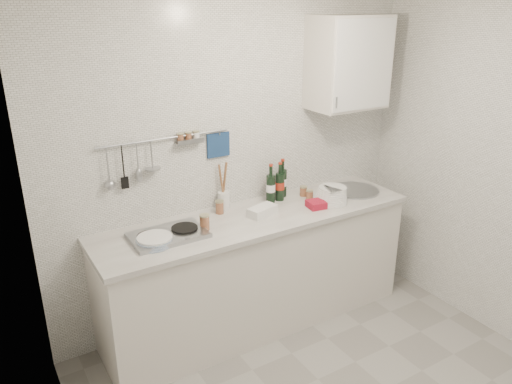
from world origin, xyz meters
TOP-DOWN VIEW (x-y plane):
  - back_wall at (0.00, 1.40)m, footprint 3.00×0.02m
  - wall_left at (-1.50, 0.00)m, footprint 0.02×2.80m
  - counter at (0.01, 1.10)m, footprint 2.44×0.64m
  - wall_rail at (-0.60, 1.37)m, footprint 0.98×0.09m
  - wall_cabinet at (0.90, 1.22)m, footprint 0.60×0.38m
  - plate_stack_hob at (-0.82, 1.05)m, footprint 0.26×0.25m
  - plate_stack_sink at (0.63, 1.02)m, footprint 0.29×0.27m
  - wine_bottles at (0.30, 1.28)m, footprint 0.22×0.13m
  - butter_dish at (0.03, 1.08)m, footprint 0.24×0.17m
  - strawberry_punnet at (0.46, 0.99)m, footprint 0.15×0.15m
  - utensil_crock at (-0.15, 1.34)m, footprint 0.09×0.09m
  - jar_a at (-0.22, 1.27)m, footprint 0.06×0.06m
  - jar_b at (0.52, 1.24)m, footprint 0.06×0.06m
  - jar_c at (0.52, 1.15)m, footprint 0.06×0.06m
  - jar_d at (-0.44, 1.08)m, footprint 0.07×0.07m

SIDE VIEW (x-z plane):
  - counter at x=0.01m, z-range -0.05..0.92m
  - plate_stack_hob at x=-0.82m, z-range 0.92..0.97m
  - strawberry_punnet at x=0.46m, z-range 0.92..0.97m
  - butter_dish at x=0.03m, z-range 0.92..0.99m
  - jar_c at x=0.52m, z-range 0.92..1.00m
  - jar_b at x=0.52m, z-range 0.92..1.00m
  - jar_a at x=-0.22m, z-range 0.92..1.02m
  - plate_stack_sink at x=0.63m, z-range 0.91..1.03m
  - jar_d at x=-0.44m, z-range 0.92..1.03m
  - utensil_crock at x=-0.15m, z-range 0.82..1.19m
  - wine_bottles at x=0.30m, z-range 0.92..1.23m
  - back_wall at x=0.00m, z-range 0.00..2.50m
  - wall_left at x=-1.50m, z-range 0.00..2.50m
  - wall_rail at x=-0.60m, z-range 1.26..1.60m
  - wall_cabinet at x=0.90m, z-range 1.60..2.30m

